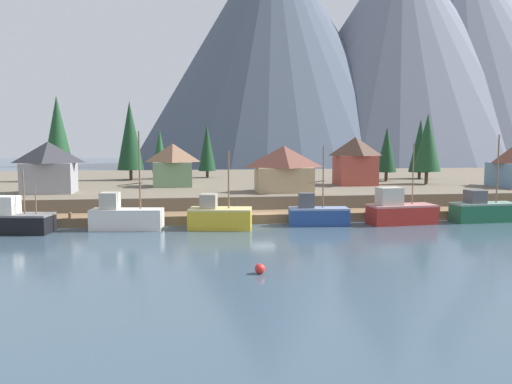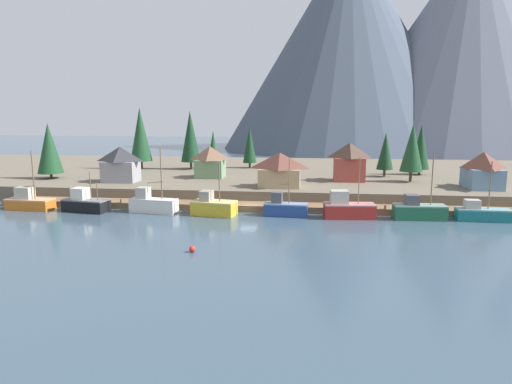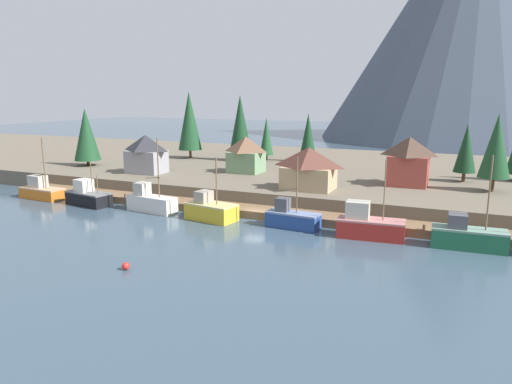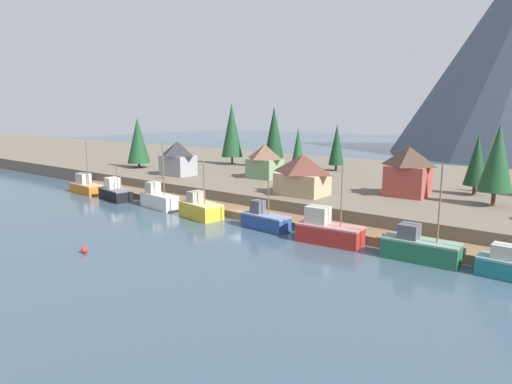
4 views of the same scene
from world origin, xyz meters
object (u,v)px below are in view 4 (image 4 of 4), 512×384
(fishing_boat_white, at_px, (159,199))
(house_grey, at_px, (178,158))
(house_tan, at_px, (302,174))
(channel_buoy, at_px, (84,250))
(fishing_boat_yellow, at_px, (200,209))
(conifer_back_right, at_px, (337,145))
(house_green, at_px, (265,161))
(fishing_boat_black, at_px, (115,192))
(conifer_near_right, at_px, (497,157))
(fishing_boat_red, at_px, (328,231))
(fishing_boat_blue, at_px, (265,220))
(conifer_mid_right, at_px, (298,146))
(conifer_mid_left, at_px, (274,133))
(fishing_boat_orange, at_px, (86,186))
(house_red, at_px, (408,171))
(conifer_centre, at_px, (477,160))
(conifer_back_left, at_px, (232,130))
(fishing_boat_green, at_px, (419,248))
(conifer_far_left, at_px, (138,141))

(fishing_boat_white, relative_size, house_grey, 1.56)
(house_tan, height_order, channel_buoy, house_tan)
(fishing_boat_yellow, relative_size, conifer_back_right, 0.84)
(fishing_boat_yellow, xyz_separation_m, house_green, (-5.14, 21.27, 4.34))
(fishing_boat_black, height_order, conifer_near_right, conifer_near_right)
(fishing_boat_red, relative_size, conifer_near_right, 0.83)
(fishing_boat_blue, height_order, house_grey, house_grey)
(house_grey, bearing_deg, conifer_mid_right, 60.93)
(conifer_mid_left, bearing_deg, fishing_boat_orange, -116.92)
(conifer_near_right, bearing_deg, fishing_boat_blue, -138.13)
(fishing_boat_red, relative_size, house_red, 1.24)
(fishing_boat_red, xyz_separation_m, conifer_back_right, (-19.05, 37.44, 6.35))
(fishing_boat_white, bearing_deg, house_grey, 135.37)
(fishing_boat_yellow, height_order, fishing_boat_red, fishing_boat_red)
(fishing_boat_red, relative_size, conifer_mid_right, 1.02)
(conifer_near_right, xyz_separation_m, conifer_mid_left, (-44.18, 13.85, 1.09))
(house_green, xyz_separation_m, house_red, (26.13, -1.25, 0.48))
(house_grey, height_order, conifer_near_right, conifer_near_right)
(conifer_mid_left, height_order, conifer_mid_right, conifer_mid_left)
(house_tan, bearing_deg, conifer_centre, 37.39)
(conifer_back_left, bearing_deg, conifer_mid_left, 3.55)
(house_green, bearing_deg, conifer_back_right, 71.73)
(fishing_boat_black, distance_m, house_red, 45.67)
(fishing_boat_green, bearing_deg, channel_buoy, -148.69)
(fishing_boat_orange, relative_size, channel_buoy, 13.05)
(house_tan, relative_size, conifer_mid_left, 0.56)
(fishing_boat_white, distance_m, conifer_centre, 46.18)
(conifer_far_left, bearing_deg, fishing_boat_red, -16.48)
(conifer_near_right, height_order, conifer_centre, conifer_near_right)
(fishing_boat_black, bearing_deg, house_tan, 31.75)
(house_grey, bearing_deg, fishing_boat_red, -19.15)
(conifer_mid_left, distance_m, conifer_back_right, 13.33)
(fishing_boat_orange, height_order, house_green, fishing_boat_orange)
(conifer_mid_right, relative_size, conifer_centre, 0.98)
(house_red, bearing_deg, conifer_mid_left, 157.47)
(fishing_boat_orange, relative_size, conifer_centre, 1.06)
(fishing_boat_yellow, relative_size, house_tan, 1.10)
(house_tan, xyz_separation_m, house_grey, (-28.83, 2.38, 0.27))
(fishing_boat_white, relative_size, channel_buoy, 14.08)
(fishing_boat_blue, distance_m, conifer_near_right, 29.80)
(fishing_boat_black, relative_size, fishing_boat_blue, 0.87)
(fishing_boat_black, xyz_separation_m, house_tan, (28.68, 11.51, 4.22))
(house_green, xyz_separation_m, conifer_back_left, (-18.22, 11.86, 4.53))
(house_grey, bearing_deg, channel_buoy, -56.14)
(conifer_mid_left, bearing_deg, house_red, -22.53)
(fishing_boat_red, xyz_separation_m, conifer_mid_right, (-27.04, 35.76, 5.86))
(conifer_mid_left, relative_size, conifer_centre, 1.49)
(house_red, bearing_deg, house_tan, -145.23)
(fishing_boat_yellow, height_order, fishing_boat_blue, fishing_boat_blue)
(fishing_boat_yellow, xyz_separation_m, conifer_back_left, (-23.36, 33.13, 8.87))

